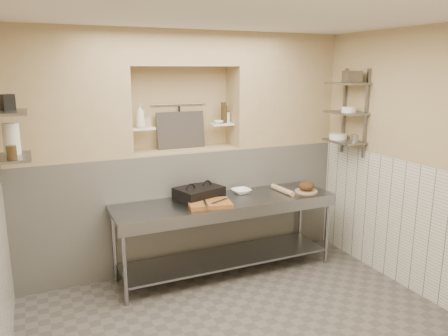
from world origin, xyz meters
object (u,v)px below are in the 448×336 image
panini_press (199,193)px  bread_loaf (306,186)px  mixing_bowl (241,191)px  bowl_alcove (218,122)px  jug_left (12,139)px  rolling_pin (283,190)px  cutting_board (210,204)px  bottle_soap (140,116)px  prep_table (226,221)px

panini_press → bread_loaf: bearing=-28.4°
mixing_bowl → bowl_alcove: bowl_alcove is taller
panini_press → mixing_bowl: (0.55, -0.00, -0.04)m
bread_loaf → jug_left: (-3.18, 0.05, 0.78)m
rolling_pin → cutting_board: bearing=-173.4°
bread_loaf → bottle_soap: size_ratio=0.69×
bottle_soap → bowl_alcove: bottle_soap is taller
jug_left → bottle_soap: bearing=23.4°
mixing_bowl → panini_press: bearing=179.9°
rolling_pin → bottle_soap: (-1.59, 0.53, 0.92)m
panini_press → jug_left: (-1.88, -0.21, 0.78)m
prep_table → cutting_board: cutting_board is taller
rolling_pin → jug_left: (-2.90, -0.04, 0.82)m
bottle_soap → jug_left: 1.43m
mixing_bowl → bread_loaf: bread_loaf is taller
panini_press → mixing_bowl: panini_press is taller
bottle_soap → bowl_alcove: bearing=0.5°
prep_table → bowl_alcove: 1.22m
panini_press → bread_loaf: size_ratio=3.15×
rolling_pin → bottle_soap: bearing=161.7°
bread_loaf → jug_left: 3.28m
mixing_bowl → bread_loaf: 0.80m
cutting_board → jug_left: size_ratio=1.65×
prep_table → mixing_bowl: size_ratio=11.56×
rolling_pin → bowl_alcove: (-0.62, 0.53, 0.80)m
panini_press → jug_left: size_ratio=2.10×
cutting_board → jug_left: jug_left is taller
cutting_board → bottle_soap: 1.27m
bowl_alcove → jug_left: (-2.28, -0.58, 0.02)m
prep_table → bowl_alcove: size_ratio=21.10×
bread_loaf → bottle_soap: 2.15m
rolling_pin → jug_left: jug_left is taller
bowl_alcove → cutting_board: bearing=-120.9°
mixing_bowl → cutting_board: bearing=-152.0°
cutting_board → bottle_soap: bearing=132.2°
cutting_board → jug_left: 2.07m
mixing_bowl → jug_left: bearing=-175.1°
prep_table → mixing_bowl: bearing=31.3°
prep_table → mixing_bowl: mixing_bowl is taller
panini_press → prep_table: bearing=-49.4°
prep_table → bread_loaf: bearing=-5.0°
mixing_bowl → bottle_soap: size_ratio=0.82×
panini_press → rolling_pin: (1.02, -0.17, -0.04)m
rolling_pin → bread_loaf: 0.30m
bowl_alcove → jug_left: jug_left is taller
panini_press → jug_left: 2.05m
bread_loaf → panini_press: bearing=168.7°
prep_table → jug_left: 2.42m
cutting_board → mixing_bowl: size_ratio=2.07×
bottle_soap → jug_left: (-1.31, -0.57, -0.09)m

